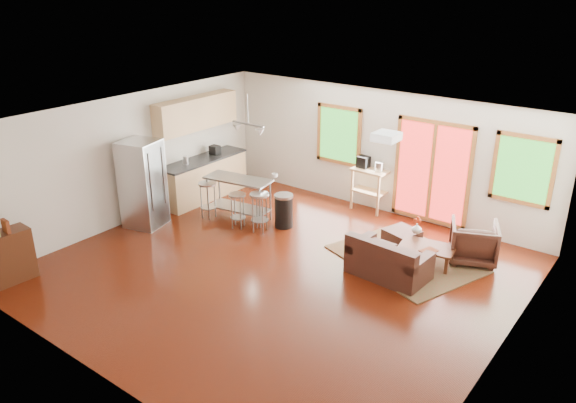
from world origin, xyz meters
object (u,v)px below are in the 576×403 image
Objects in this scene: loveseat at (388,262)px; armchair at (474,240)px; rug at (405,259)px; island at (239,191)px; ottoman at (402,239)px; refrigerator at (143,184)px; coffee_table at (427,249)px; kitchen_cart at (370,175)px.

armchair reaches higher than loveseat.
island is at bearing -173.53° from rug.
refrigerator is (-4.64, -2.17, 0.70)m from ottoman.
refrigerator reaches higher than coffee_table.
armchair is 6.38m from refrigerator.
coffee_table is at bearing 23.91° from armchair.
rug is 1.75× the size of loveseat.
loveseat is 0.94× the size of island.
coffee_table is at bearing -27.16° from ottoman.
island is at bearing 178.51° from loveseat.
refrigerator is at bearing -164.14° from loveseat.
armchair is at bearing 47.17° from coffee_table.
ottoman is 0.47× the size of kitchen_cart.
rug is 2.97× the size of armchair.
armchair is (0.58, 0.63, 0.09)m from coffee_table.
ottoman is at bearing 126.82° from rug.
refrigerator is (-4.93, -1.05, 0.60)m from loveseat.
coffee_table is (0.36, 0.79, 0.04)m from loveseat.
island is (1.29, 1.39, -0.28)m from refrigerator.
loveseat is at bearing -54.18° from kitchen_cart.
rug is 1.64× the size of island.
island is (-3.99, -0.44, 0.29)m from coffee_table.
kitchen_cart reaches higher than armchair.
loveseat is 1.17× the size of kitchen_cart.
refrigerator reaches higher than island.
armchair is at bearing -19.95° from kitchen_cart.
kitchen_cart is (3.21, 3.42, -0.09)m from refrigerator.
island is at bearing 32.51° from refrigerator.
armchair reaches higher than rug.
rug is 1.36× the size of refrigerator.
armchair is 4.70m from island.
coffee_table is 2.66m from kitchen_cart.
loveseat reaches higher than coffee_table.
ottoman is 0.31× the size of refrigerator.
refrigerator is 1.52× the size of kitchen_cart.
rug is 0.49m from ottoman.
coffee_table is 0.74m from ottoman.
rug is at bearing 11.39° from armchair.
ottoman is (-0.27, 0.37, 0.17)m from rug.
coffee_table is 0.86m from armchair.
armchair is (0.94, 1.41, 0.12)m from loveseat.
armchair is 1.48× the size of ottoman.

